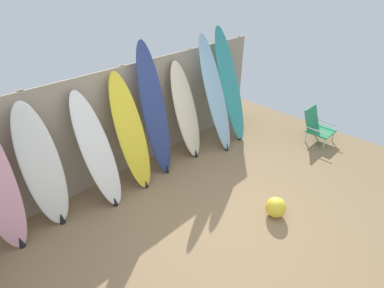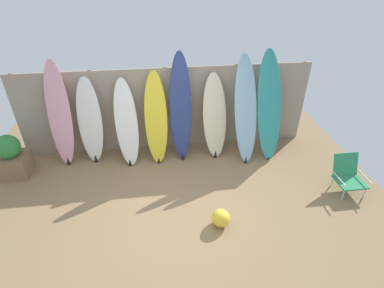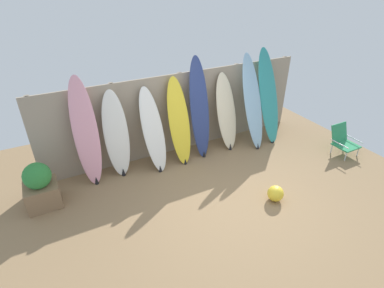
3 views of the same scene
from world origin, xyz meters
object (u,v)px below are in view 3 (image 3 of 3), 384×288
at_px(surfboard_white_1, 116,135).
at_px(planter_box, 40,187).
at_px(beach_chair, 343,140).
at_px(surfboard_pink_0, 86,134).
at_px(surfboard_white_2, 153,131).
at_px(surfboard_cream_5, 226,112).
at_px(beach_ball, 275,194).
at_px(surfboard_teal_7, 269,97).
at_px(surfboard_skyblue_6, 253,103).
at_px(surfboard_navy_4, 200,109).
at_px(surfboard_yellow_3, 179,122).

bearing_deg(surfboard_white_1, planter_box, -166.02).
bearing_deg(planter_box, beach_chair, -11.10).
distance_m(surfboard_pink_0, surfboard_white_2, 1.29).
xyz_separation_m(surfboard_cream_5, beach_ball, (-0.28, -2.11, -0.70)).
xyz_separation_m(surfboard_pink_0, planter_box, (-0.95, -0.38, -0.63)).
distance_m(surfboard_teal_7, beach_chair, 1.93).
bearing_deg(surfboard_skyblue_6, planter_box, -178.29).
height_order(surfboard_navy_4, beach_ball, surfboard_navy_4).
height_order(surfboard_white_2, surfboard_skyblue_6, surfboard_skyblue_6).
relative_size(surfboard_white_1, beach_ball, 5.98).
relative_size(surfboard_white_2, beach_ball, 5.79).
height_order(surfboard_pink_0, surfboard_navy_4, surfboard_navy_4).
height_order(surfboard_pink_0, surfboard_teal_7, surfboard_teal_7).
height_order(surfboard_yellow_3, surfboard_skyblue_6, surfboard_skyblue_6).
height_order(surfboard_white_1, beach_ball, surfboard_white_1).
distance_m(surfboard_white_2, surfboard_teal_7, 2.90).
xyz_separation_m(surfboard_white_2, planter_box, (-2.21, -0.26, -0.43)).
relative_size(surfboard_navy_4, beach_chair, 3.32).
bearing_deg(surfboard_white_1, surfboard_pink_0, 179.06).
bearing_deg(planter_box, surfboard_skyblue_6, 1.71).
bearing_deg(planter_box, beach_ball, -25.86).
bearing_deg(surfboard_skyblue_6, surfboard_navy_4, 172.71).
bearing_deg(beach_ball, surfboard_pink_0, 141.81).
bearing_deg(surfboard_yellow_3, surfboard_skyblue_6, -4.27).
distance_m(surfboard_white_1, surfboard_teal_7, 3.61).
xyz_separation_m(surfboard_yellow_3, beach_chair, (3.38, -1.48, -0.57)).
height_order(surfboard_pink_0, beach_ball, surfboard_pink_0).
height_order(surfboard_white_2, planter_box, surfboard_white_2).
bearing_deg(surfboard_yellow_3, beach_ball, -66.00).
relative_size(surfboard_white_1, surfboard_teal_7, 0.81).
height_order(surfboard_navy_4, beach_chair, surfboard_navy_4).
bearing_deg(beach_chair, planter_box, 155.58).
xyz_separation_m(surfboard_yellow_3, surfboard_cream_5, (1.20, 0.04, -0.04)).
xyz_separation_m(surfboard_pink_0, surfboard_teal_7, (4.15, -0.18, 0.04)).
height_order(surfboard_teal_7, planter_box, surfboard_teal_7).
height_order(surfboard_pink_0, surfboard_white_1, surfboard_pink_0).
height_order(surfboard_cream_5, surfboard_skyblue_6, surfboard_skyblue_6).
bearing_deg(surfboard_white_2, beach_chair, -20.36).
relative_size(surfboard_cream_5, beach_chair, 2.63).
bearing_deg(surfboard_yellow_3, surfboard_cream_5, 1.67).
bearing_deg(surfboard_yellow_3, surfboard_white_2, -179.07).
height_order(surfboard_yellow_3, surfboard_navy_4, surfboard_navy_4).
distance_m(surfboard_navy_4, beach_ball, 2.34).
relative_size(surfboard_navy_4, surfboard_skyblue_6, 1.03).
relative_size(surfboard_navy_4, planter_box, 2.52).
bearing_deg(surfboard_pink_0, surfboard_navy_4, -1.92).
bearing_deg(beach_ball, surfboard_white_2, 126.21).
xyz_separation_m(surfboard_white_1, surfboard_skyblue_6, (3.10, -0.24, 0.18)).
relative_size(surfboard_yellow_3, surfboard_cream_5, 1.05).
distance_m(beach_chair, planter_box, 6.30).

